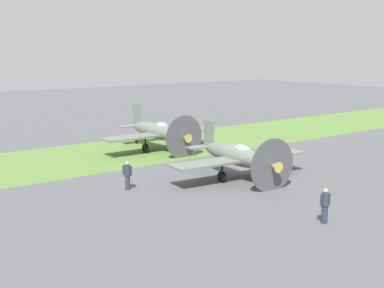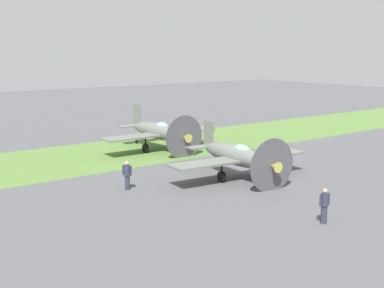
% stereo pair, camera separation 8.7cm
% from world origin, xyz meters
% --- Properties ---
extents(ground_plane, '(160.00, 160.00, 0.00)m').
position_xyz_m(ground_plane, '(0.00, 0.00, 0.00)').
color(ground_plane, '#515154').
extents(grass_verge, '(120.00, 11.00, 0.01)m').
position_xyz_m(grass_verge, '(0.00, -11.59, 0.00)').
color(grass_verge, '#567A38').
rests_on(grass_verge, ground).
extents(airplane_lead, '(9.96, 7.88, 3.54)m').
position_xyz_m(airplane_lead, '(1.98, 0.41, 1.48)').
color(airplane_lead, slate).
rests_on(airplane_lead, ground).
extents(airplane_wingman, '(10.35, 8.24, 3.72)m').
position_xyz_m(airplane_wingman, '(0.88, -10.51, 1.56)').
color(airplane_wingman, slate).
rests_on(airplane_wingman, ground).
extents(ground_crew_chief, '(0.39, 0.55, 1.73)m').
position_xyz_m(ground_crew_chief, '(9.08, -1.47, 0.91)').
color(ground_crew_chief, '#2D3342').
rests_on(ground_crew_chief, ground).
extents(ground_crew_mechanic, '(0.63, 0.38, 1.73)m').
position_xyz_m(ground_crew_mechanic, '(4.49, 9.39, 0.91)').
color(ground_crew_mechanic, '#2D3342').
rests_on(ground_crew_mechanic, ground).
extents(supply_crate, '(1.21, 1.21, 0.64)m').
position_xyz_m(supply_crate, '(-3.59, -3.06, 0.32)').
color(supply_crate, olive).
rests_on(supply_crate, ground).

